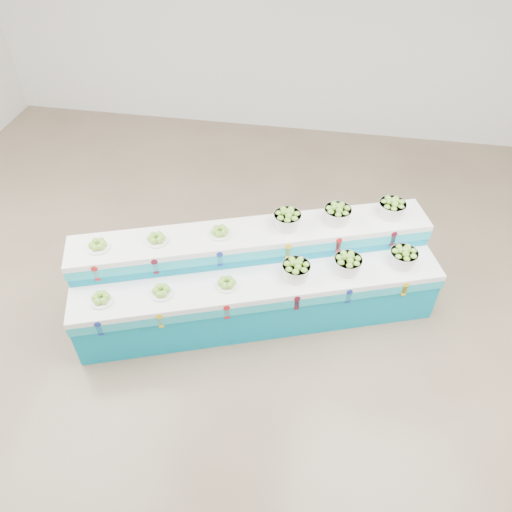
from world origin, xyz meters
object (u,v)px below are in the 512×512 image
Objects in this scene: display_stand at (256,279)px; basket_lower_left at (296,270)px; basket_upper_right at (392,208)px; plate_upper_mid at (156,238)px.

basket_lower_left is at bearing -32.58° from display_stand.
display_stand is 13.18× the size of basket_upper_right.
display_stand reaches higher than basket_lower_left.
basket_upper_right is at bearing 41.99° from basket_lower_left.
basket_upper_right is at bearing 8.90° from display_stand.
display_stand is 13.18× the size of basket_lower_left.
basket_lower_left is 1.57m from plate_upper_mid.
plate_upper_mid is (-1.55, -0.01, 0.23)m from basket_lower_left.
plate_upper_mid is (-1.09, -0.11, 0.56)m from display_stand.
basket_upper_right is (1.45, 0.78, 0.63)m from display_stand.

